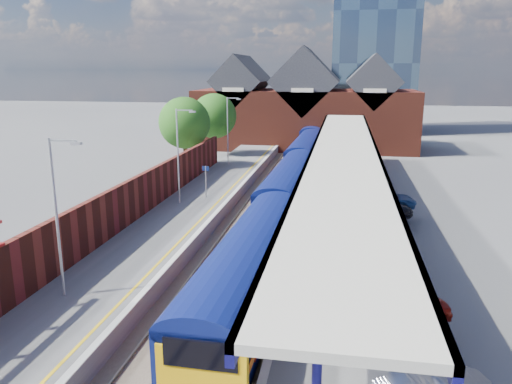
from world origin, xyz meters
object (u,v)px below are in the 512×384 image
parked_car_blue (384,199)px  train (300,165)px  parked_car_red (404,305)px  platform_sign (206,176)px  parked_car_dark (383,206)px  lamp_post_b (59,209)px  lamp_post_c (180,150)px  lamp_post_d (229,126)px

parked_car_blue → train: bearing=45.3°
train → parked_car_red: (6.54, -26.57, -0.49)m
platform_sign → parked_car_red: platform_sign is taller
train → parked_car_red: 27.37m
parked_car_red → parked_car_dark: parked_car_red is taller
lamp_post_b → parked_car_dark: lamp_post_b is taller
lamp_post_b → parked_car_blue: 23.19m
platform_sign → lamp_post_c: bearing=-124.3°
lamp_post_d → platform_sign: lamp_post_d is taller
lamp_post_c → train: bearing=54.2°
lamp_post_b → lamp_post_d: same height
train → lamp_post_d: (-7.86, 5.12, 2.87)m
lamp_post_b → lamp_post_d: (0.00, 32.00, 0.00)m
lamp_post_c → parked_car_blue: 15.31m
parked_car_red → parked_car_blue: bearing=-19.2°
train → platform_sign: (-6.49, -8.88, 0.57)m
lamp_post_c → platform_sign: bearing=55.7°
lamp_post_d → parked_car_blue: lamp_post_d is taller
parked_car_red → lamp_post_d: bearing=6.8°
lamp_post_d → parked_car_dark: lamp_post_d is taller
parked_car_red → platform_sign: bearing=18.7°
lamp_post_b → parked_car_red: lamp_post_b is taller
lamp_post_b → parked_car_dark: 21.65m
lamp_post_c → parked_car_red: bearing=-47.5°
parked_car_red → lamp_post_c: bearing=24.9°
platform_sign → parked_car_red: bearing=-53.6°
lamp_post_b → parked_car_dark: (14.66, 15.57, -3.41)m
train → lamp_post_b: 28.15m
lamp_post_b → lamp_post_d: bearing=90.0°
train → parked_car_blue: train is taller
lamp_post_b → platform_sign: lamp_post_b is taller
train → lamp_post_b: size_ratio=9.42×
lamp_post_c → lamp_post_b: bearing=-90.0°
train → lamp_post_d: 9.80m
parked_car_dark → parked_car_blue: bearing=14.7°
platform_sign → parked_car_red: size_ratio=0.67×
lamp_post_c → lamp_post_d: 16.00m
lamp_post_c → parked_car_dark: size_ratio=1.73×
train → parked_car_red: train is taller
lamp_post_b → parked_car_blue: bearing=49.6°
lamp_post_d → parked_car_dark: bearing=-48.3°
lamp_post_d → parked_car_dark: size_ratio=1.73×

